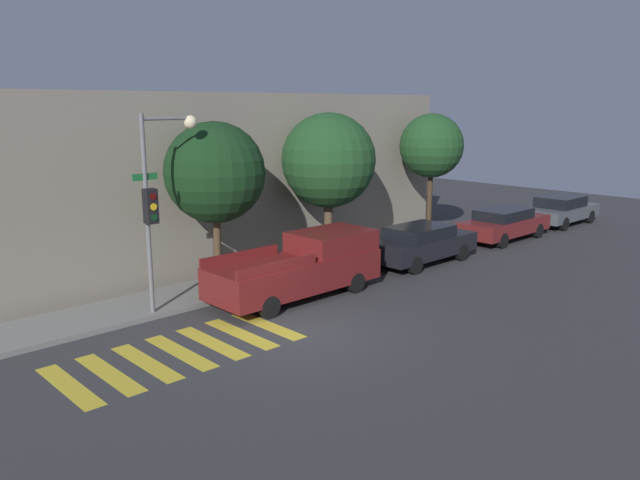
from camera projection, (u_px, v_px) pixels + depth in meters
name	position (u px, v px, depth m)	size (l,w,h in m)	color
ground_plane	(293.00, 332.00, 15.71)	(60.00, 60.00, 0.00)	#333335
sidewalk	(200.00, 293.00, 18.73)	(26.00, 2.14, 0.14)	slate
building_row	(124.00, 182.00, 21.27)	(26.00, 6.00, 5.99)	gray
crosswalk	(180.00, 352.00, 14.42)	(5.62, 2.60, 0.00)	gold
traffic_light_pole	(159.00, 188.00, 16.24)	(1.95, 0.56, 5.40)	slate
pickup_truck	(303.00, 266.00, 18.49)	(5.42, 1.95, 1.82)	maroon
sedan_near_corner	(421.00, 243.00, 22.35)	(4.44, 1.83, 1.38)	black
sedan_middle	(504.00, 223.00, 26.16)	(4.65, 1.78, 1.34)	maroon
sedan_far_end	(561.00, 209.00, 29.58)	(4.35, 1.88, 1.36)	#4C5156
tree_near_corner	(215.00, 173.00, 18.53)	(3.03, 3.03, 5.14)	#4C3823
tree_midblock	(329.00, 161.00, 21.68)	(3.30, 3.30, 5.35)	brown
tree_far_end	(431.00, 146.00, 25.59)	(2.63, 2.63, 5.26)	#42301E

